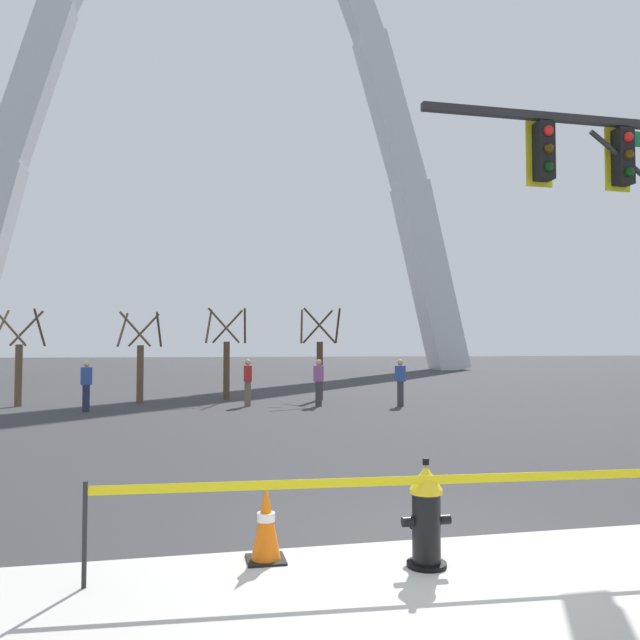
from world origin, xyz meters
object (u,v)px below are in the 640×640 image
Objects in this scene: traffic_signal_gantry at (638,218)px; monument_arch at (221,113)px; pedestrian_walking_right at (319,382)px; pedestrian_standing_center at (86,385)px; pedestrian_near_trees at (400,382)px; pedestrian_walking_left at (248,382)px; fire_hydrant at (426,516)px; traffic_cone_by_hydrant at (266,523)px.

monument_arch is at bearing 96.18° from traffic_signal_gantry.
pedestrian_standing_center is at bearing -177.96° from pedestrian_walking_right.
traffic_signal_gantry is at bearing -77.30° from pedestrian_walking_right.
traffic_signal_gantry is 46.68m from monument_arch.
pedestrian_near_trees is at bearing 90.05° from traffic_signal_gantry.
pedestrian_walking_left and pedestrian_standing_center have the same top height.
monument_arch is 38.03m from pedestrian_near_trees.
pedestrian_walking_right is at bearing -86.44° from monument_arch.
monument_arch is 31.44× the size of pedestrian_near_trees.
traffic_signal_gantry is 13.95m from pedestrian_walking_left.
fire_hydrant is 15.44m from pedestrian_near_trees.
pedestrian_standing_center is (-10.18, 11.84, -3.25)m from traffic_signal_gantry.
traffic_signal_gantry is 12.83m from pedestrian_walking_right.
pedestrian_walking_right is at bearing 81.98° from fire_hydrant.
pedestrian_walking_right is at bearing 167.72° from pedestrian_near_trees.
pedestrian_walking_left is 2.41m from pedestrian_walking_right.
traffic_signal_gantry is 15.95m from pedestrian_standing_center.
pedestrian_near_trees reaches higher than traffic_cone_by_hydrant.
traffic_cone_by_hydrant is 15.53m from pedestrian_near_trees.
traffic_signal_gantry is at bearing 23.13° from traffic_cone_by_hydrant.
pedestrian_walking_left reaches higher than traffic_cone_by_hydrant.
fire_hydrant is 15.71m from pedestrian_walking_left.
pedestrian_walking_left is 5.19m from pedestrian_near_trees.
fire_hydrant is 1.36× the size of traffic_cone_by_hydrant.
pedestrian_standing_center and pedestrian_near_trees have the same top height.
fire_hydrant is 1.49m from traffic_cone_by_hydrant.
pedestrian_walking_left is at bearing 90.79° from fire_hydrant.
pedestrian_walking_right is 2.78m from pedestrian_near_trees.
monument_arch is at bearing 79.95° from pedestrian_standing_center.
fire_hydrant is 15.39m from pedestrian_walking_right.
traffic_signal_gantry reaches higher than pedestrian_walking_right.
pedestrian_walking_left is (1.20, 15.26, 0.46)m from traffic_cone_by_hydrant.
monument_arch reaches higher than pedestrian_walking_left.
pedestrian_near_trees reaches higher than fire_hydrant.
traffic_signal_gantry is at bearing -83.82° from monument_arch.
traffic_cone_by_hydrant is 15.31m from pedestrian_walking_left.
fire_hydrant is at bearing -89.21° from pedestrian_walking_left.
monument_arch reaches higher than traffic_signal_gantry.
traffic_signal_gantry is 3.77× the size of pedestrian_standing_center.
traffic_cone_by_hydrant is 0.46× the size of pedestrian_standing_center.
fire_hydrant is 0.17× the size of traffic_signal_gantry.
pedestrian_walking_right is (-2.73, 12.10, -3.25)m from traffic_signal_gantry.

